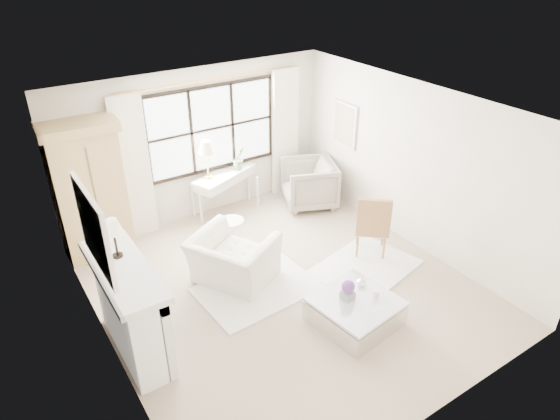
# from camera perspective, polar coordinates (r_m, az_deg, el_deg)

# --- Properties ---
(floor) EXTENTS (5.50, 5.50, 0.00)m
(floor) POSITION_cam_1_polar(r_m,az_deg,el_deg) (7.51, 0.46, -8.83)
(floor) COLOR tan
(floor) RESTS_ON ground
(ceiling) EXTENTS (5.50, 5.50, 0.00)m
(ceiling) POSITION_cam_1_polar(r_m,az_deg,el_deg) (6.22, 0.56, 11.13)
(ceiling) COLOR white
(ceiling) RESTS_ON ground
(wall_back) EXTENTS (5.00, 0.00, 5.00)m
(wall_back) POSITION_cam_1_polar(r_m,az_deg,el_deg) (8.96, -9.44, 7.35)
(wall_back) COLOR beige
(wall_back) RESTS_ON ground
(wall_front) EXTENTS (5.00, 0.00, 5.00)m
(wall_front) POSITION_cam_1_polar(r_m,az_deg,el_deg) (5.14, 18.31, -12.34)
(wall_front) COLOR silver
(wall_front) RESTS_ON ground
(wall_left) EXTENTS (0.00, 5.50, 5.50)m
(wall_left) POSITION_cam_1_polar(r_m,az_deg,el_deg) (5.96, -20.01, -6.28)
(wall_left) COLOR silver
(wall_left) RESTS_ON ground
(wall_right) EXTENTS (0.00, 5.50, 5.50)m
(wall_right) POSITION_cam_1_polar(r_m,az_deg,el_deg) (8.28, 15.06, 4.84)
(wall_right) COLOR silver
(wall_right) RESTS_ON ground
(window_pane) EXTENTS (2.40, 0.02, 1.50)m
(window_pane) POSITION_cam_1_polar(r_m,az_deg,el_deg) (8.97, -7.77, 9.21)
(window_pane) COLOR white
(window_pane) RESTS_ON wall_back
(window_frame) EXTENTS (2.50, 0.04, 1.50)m
(window_frame) POSITION_cam_1_polar(r_m,az_deg,el_deg) (8.96, -7.74, 9.20)
(window_frame) COLOR black
(window_frame) RESTS_ON wall_back
(curtain_rod) EXTENTS (3.30, 0.04, 0.04)m
(curtain_rod) POSITION_cam_1_polar(r_m,az_deg,el_deg) (8.66, -7.97, 14.51)
(curtain_rod) COLOR #B8843F
(curtain_rod) RESTS_ON wall_back
(curtain_left) EXTENTS (0.55, 0.10, 2.47)m
(curtain_left) POSITION_cam_1_polar(r_m,az_deg,el_deg) (8.54, -16.39, 4.57)
(curtain_left) COLOR silver
(curtain_left) RESTS_ON ground
(curtain_right) EXTENTS (0.55, 0.10, 2.47)m
(curtain_right) POSITION_cam_1_polar(r_m,az_deg,el_deg) (9.73, 0.59, 8.81)
(curtain_right) COLOR white
(curtain_right) RESTS_ON ground
(fireplace) EXTENTS (0.58, 1.66, 1.26)m
(fireplace) POSITION_cam_1_polar(r_m,az_deg,el_deg) (6.40, -16.98, -10.82)
(fireplace) COLOR white
(fireplace) RESTS_ON ground
(mirror_frame) EXTENTS (0.05, 1.15, 0.95)m
(mirror_frame) POSITION_cam_1_polar(r_m,az_deg,el_deg) (5.70, -20.55, -2.17)
(mirror_frame) COLOR white
(mirror_frame) RESTS_ON wall_left
(mirror_glass) EXTENTS (0.02, 1.00, 0.80)m
(mirror_glass) POSITION_cam_1_polar(r_m,az_deg,el_deg) (5.71, -20.26, -2.08)
(mirror_glass) COLOR silver
(mirror_glass) RESTS_ON wall_left
(art_frame) EXTENTS (0.04, 0.62, 0.82)m
(art_frame) POSITION_cam_1_polar(r_m,az_deg,el_deg) (9.30, 7.41, 9.64)
(art_frame) COLOR silver
(art_frame) RESTS_ON wall_right
(art_canvas) EXTENTS (0.01, 0.52, 0.72)m
(art_canvas) POSITION_cam_1_polar(r_m,az_deg,el_deg) (9.29, 7.31, 9.62)
(art_canvas) COLOR #C1AB95
(art_canvas) RESTS_ON wall_right
(mantel_lamp) EXTENTS (0.22, 0.22, 0.51)m
(mantel_lamp) POSITION_cam_1_polar(r_m,az_deg,el_deg) (6.05, -18.59, -1.97)
(mantel_lamp) COLOR black
(mantel_lamp) RESTS_ON fireplace
(armoire) EXTENTS (1.16, 0.77, 2.24)m
(armoire) POSITION_cam_1_polar(r_m,az_deg,el_deg) (8.26, -20.91, 2.18)
(armoire) COLOR tan
(armoire) RESTS_ON floor
(console_table) EXTENTS (1.37, 0.90, 0.80)m
(console_table) POSITION_cam_1_polar(r_m,az_deg,el_deg) (9.31, -6.23, 2.01)
(console_table) COLOR silver
(console_table) RESTS_ON floor
(console_lamp) EXTENTS (0.28, 0.28, 0.69)m
(console_lamp) POSITION_cam_1_polar(r_m,az_deg,el_deg) (8.77, -8.42, 6.98)
(console_lamp) COLOR #AC873B
(console_lamp) RESTS_ON console_table
(orchid_plant) EXTENTS (0.24, 0.20, 0.43)m
(orchid_plant) POSITION_cam_1_polar(r_m,az_deg,el_deg) (9.17, -4.71, 5.92)
(orchid_plant) COLOR #5D7A51
(orchid_plant) RESTS_ON console_table
(side_table) EXTENTS (0.40, 0.40, 0.51)m
(side_table) POSITION_cam_1_polar(r_m,az_deg,el_deg) (8.28, -5.48, -2.21)
(side_table) COLOR white
(side_table) RESTS_ON floor
(rug_left) EXTENTS (1.75, 1.28, 0.03)m
(rug_left) POSITION_cam_1_polar(r_m,az_deg,el_deg) (7.47, -2.61, -8.98)
(rug_left) COLOR white
(rug_left) RESTS_ON floor
(rug_right) EXTENTS (1.79, 1.49, 0.03)m
(rug_right) POSITION_cam_1_polar(r_m,az_deg,el_deg) (8.01, 9.69, -6.48)
(rug_right) COLOR white
(rug_right) RESTS_ON floor
(club_armchair) EXTENTS (1.43, 1.49, 0.75)m
(club_armchair) POSITION_cam_1_polar(r_m,az_deg,el_deg) (7.48, -5.39, -5.63)
(club_armchair) COLOR silver
(club_armchair) RESTS_ON floor
(wingback_chair) EXTENTS (1.25, 1.24, 0.88)m
(wingback_chair) POSITION_cam_1_polar(r_m,az_deg,el_deg) (9.51, 3.34, 3.02)
(wingback_chair) COLOR gray
(wingback_chair) RESTS_ON floor
(french_chair) EXTENTS (0.68, 0.68, 1.08)m
(french_chair) POSITION_cam_1_polar(r_m,az_deg,el_deg) (8.21, 10.34, -3.06)
(french_chair) COLOR #AB7747
(french_chair) RESTS_ON floor
(coffee_table) EXTENTS (1.12, 1.12, 0.38)m
(coffee_table) POSITION_cam_1_polar(r_m,az_deg,el_deg) (6.89, 8.53, -11.41)
(coffee_table) COLOR silver
(coffee_table) RESTS_ON floor
(planter_box) EXTENTS (0.16, 0.16, 0.11)m
(planter_box) POSITION_cam_1_polar(r_m,az_deg,el_deg) (6.73, 7.72, -9.64)
(planter_box) COLOR gray
(planter_box) RESTS_ON coffee_table
(planter_flowers) EXTENTS (0.18, 0.18, 0.18)m
(planter_flowers) POSITION_cam_1_polar(r_m,az_deg,el_deg) (6.64, 7.81, -8.66)
(planter_flowers) COLOR #61327D
(planter_flowers) RESTS_ON planter_box
(pillar_candle) EXTENTS (0.08, 0.08, 0.12)m
(pillar_candle) POSITION_cam_1_polar(r_m,az_deg,el_deg) (6.81, 10.95, -9.43)
(pillar_candle) COLOR white
(pillar_candle) RESTS_ON coffee_table
(coffee_vase) EXTENTS (0.14, 0.14, 0.15)m
(coffee_vase) POSITION_cam_1_polar(r_m,az_deg,el_deg) (6.97, 9.27, -8.06)
(coffee_vase) COLOR white
(coffee_vase) RESTS_ON coffee_table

